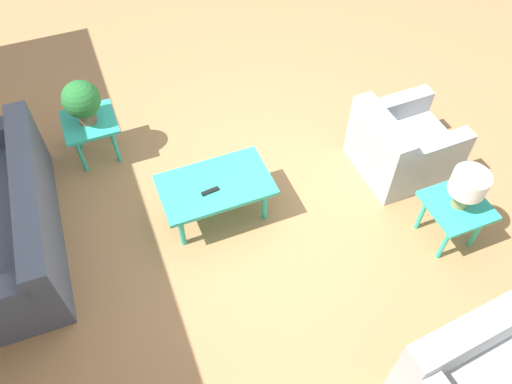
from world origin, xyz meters
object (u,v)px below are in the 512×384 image
Objects in this scene: sofa at (10,222)px; armchair at (401,146)px; side_table_lamp at (456,209)px; table_lamp at (468,185)px; loveseat at (491,383)px; side_table_plant at (91,126)px; potted_plant at (82,100)px; coffee_table at (216,187)px.

sofa is 2.27× the size of armchair.
table_lamp reaches higher than side_table_lamp.
armchair and loveseat have the same top height.
armchair is 3.07m from side_table_plant.
sofa is 3.88× the size of side_table_plant.
armchair is 1.94× the size of potted_plant.
armchair is at bearing -93.37° from side_table_lamp.
side_table_plant is at bearing -38.86° from table_lamp.
side_table_plant is 1.13× the size of potted_plant.
potted_plant is at bearing 116.65° from loveseat.
sofa is 2.00× the size of coffee_table.
table_lamp is at bearing 141.14° from potted_plant.
potted_plant is at bearing -53.18° from coffee_table.
loveseat is at bearing 64.98° from table_lamp.
side_table_lamp is at bearing 60.32° from loveseat.
side_table_lamp is at bearing 175.64° from armchair.
armchair is 2.30m from loveseat.
loveseat is at bearing 118.17° from coffee_table.
potted_plant reaches higher than coffee_table.
sofa is 4.40× the size of potted_plant.
armchair is 1.71× the size of side_table_lamp.
loveseat is at bearing 121.32° from potted_plant.
table_lamp reaches higher than side_table_plant.
sofa reaches higher than side_table_plant.
coffee_table is at bearing 86.15° from armchair.
loveseat is at bearing 64.98° from side_table_lamp.
sofa is at bearing 43.42° from side_table_plant.
potted_plant is 1.20× the size of table_lamp.
armchair is 0.73× the size of loveseat.
side_table_lamp is 1.36× the size of table_lamp.
loveseat is at bearing 162.40° from armchair.
side_table_plant and side_table_lamp have the same top height.
loveseat is at bearing 49.53° from sofa.
potted_plant is at bearing 134.68° from sofa.
potted_plant reaches higher than sofa.
side_table_lamp is at bearing 151.31° from coffee_table.
side_table_plant is 1.00× the size of side_table_lamp.
loveseat is 3.20× the size of table_lamp.
coffee_table is 2.09m from side_table_lamp.
side_table_lamp is at bearing 70.32° from sofa.
armchair is at bearing -93.37° from table_lamp.
sofa is at bearing -20.94° from side_table_lamp.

